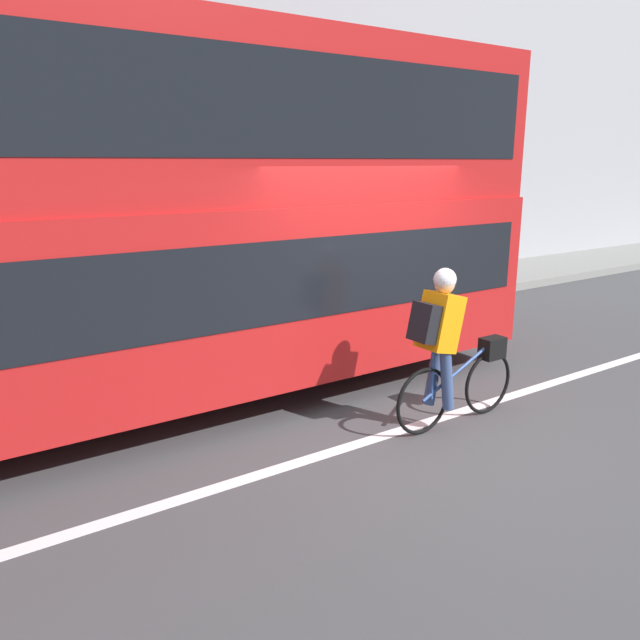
{
  "coord_description": "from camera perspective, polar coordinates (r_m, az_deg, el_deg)",
  "views": [
    {
      "loc": [
        -4.02,
        -4.0,
        2.54
      ],
      "look_at": [
        -0.6,
        1.0,
        1.0
      ],
      "focal_mm": 35.0,
      "sensor_mm": 36.0,
      "label": 1
    }
  ],
  "objects": [
    {
      "name": "cyclist_on_bike",
      "position": [
        6.07,
        11.56,
        -2.08
      ],
      "size": [
        1.57,
        0.32,
        1.59
      ],
      "color": "black",
      "rests_on": "ground_plane"
    },
    {
      "name": "building_facade",
      "position": [
        11.07,
        -13.68,
        19.72
      ],
      "size": [
        60.0,
        0.3,
        7.33
      ],
      "color": "#9E9EA3",
      "rests_on": "ground_plane"
    },
    {
      "name": "bus",
      "position": [
        6.41,
        -20.07,
        9.59
      ],
      "size": [
        9.54,
        2.49,
        3.79
      ],
      "color": "black",
      "rests_on": "ground_plane"
    },
    {
      "name": "sidewalk_curb",
      "position": [
        10.19,
        -10.04,
        0.06
      ],
      "size": [
        60.0,
        2.14,
        0.16
      ],
      "color": "gray",
      "rests_on": "ground_plane"
    },
    {
      "name": "street_sign_post",
      "position": [
        13.29,
        13.47,
        9.14
      ],
      "size": [
        0.36,
        0.09,
        2.28
      ],
      "color": "#59595B",
      "rests_on": "sidewalk_curb"
    },
    {
      "name": "trash_bin",
      "position": [
        10.51,
        -4.0,
        3.73
      ],
      "size": [
        0.58,
        0.58,
        0.93
      ],
      "color": "#262628",
      "rests_on": "sidewalk_curb"
    },
    {
      "name": "ground_plane",
      "position": [
        6.22,
        10.02,
        -10.09
      ],
      "size": [
        80.0,
        80.0,
        0.0
      ],
      "primitive_type": "plane",
      "color": "#424244"
    },
    {
      "name": "road_center_line",
      "position": [
        6.34,
        8.81,
        -9.5
      ],
      "size": [
        50.0,
        0.14,
        0.01
      ],
      "primitive_type": "cube",
      "color": "silver",
      "rests_on": "ground_plane"
    }
  ]
}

